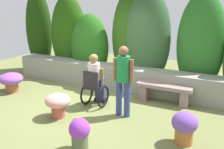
# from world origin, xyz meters

# --- Properties ---
(ground_plane) EXTENTS (12.22, 12.22, 0.00)m
(ground_plane) POSITION_xyz_m (0.00, 0.00, 0.00)
(ground_plane) COLOR olive
(stone_retaining_wall) EXTENTS (6.86, 0.59, 0.69)m
(stone_retaining_wall) POSITION_xyz_m (0.00, 1.55, 0.35)
(stone_retaining_wall) COLOR gray
(stone_retaining_wall) RESTS_ON ground
(hedge_backdrop) EXTENTS (7.83, 1.18, 2.95)m
(hedge_backdrop) POSITION_xyz_m (-0.11, 2.23, 1.37)
(hedge_backdrop) COLOR #1B3C0D
(hedge_backdrop) RESTS_ON ground
(stone_bench) EXTENTS (1.43, 0.39, 0.48)m
(stone_bench) POSITION_xyz_m (1.62, 1.11, 0.31)
(stone_bench) COLOR gray
(stone_bench) RESTS_ON ground
(person_in_wheelchair) EXTENTS (0.53, 0.66, 1.33)m
(person_in_wheelchair) POSITION_xyz_m (0.14, 0.13, 0.62)
(person_in_wheelchair) COLOR black
(person_in_wheelchair) RESTS_ON ground
(person_standing_companion) EXTENTS (0.49, 0.30, 1.62)m
(person_standing_companion) POSITION_xyz_m (1.02, -0.13, 0.93)
(person_standing_companion) COLOR navy
(person_standing_companion) RESTS_ON ground
(flower_pot_purple_near) EXTENTS (0.48, 0.48, 0.62)m
(flower_pot_purple_near) POSITION_xyz_m (2.54, -0.73, 0.35)
(flower_pot_purple_near) COLOR #A7602A
(flower_pot_purple_near) RESTS_ON ground
(flower_pot_terracotta_by_wall) EXTENTS (0.68, 0.68, 0.56)m
(flower_pot_terracotta_by_wall) POSITION_xyz_m (-2.54, -0.09, 0.34)
(flower_pot_terracotta_by_wall) COLOR #9A5433
(flower_pot_terracotta_by_wall) RESTS_ON ground
(flower_pot_red_accent) EXTENTS (0.38, 0.38, 0.60)m
(flower_pot_red_accent) POSITION_xyz_m (0.94, -1.78, 0.32)
(flower_pot_red_accent) COLOR #535F44
(flower_pot_red_accent) RESTS_ON ground
(flower_pot_small_foreground) EXTENTS (0.57, 0.57, 0.55)m
(flower_pot_small_foreground) POSITION_xyz_m (-0.26, -0.87, 0.34)
(flower_pot_small_foreground) COLOR #B55243
(flower_pot_small_foreground) RESTS_ON ground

